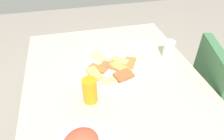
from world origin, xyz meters
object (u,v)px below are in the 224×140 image
at_px(soda_can, 90,90).
at_px(paper_napkin, 142,47).
at_px(fork, 140,47).
at_px(drinking_glass, 169,49).
at_px(pide_platter, 110,68).
at_px(spoon, 145,46).
at_px(dining_chair, 217,105).
at_px(dining_table, 113,89).

xyz_separation_m(soda_can, paper_napkin, (-0.38, 0.39, -0.06)).
relative_size(soda_can, fork, 0.67).
distance_m(drinking_glass, fork, 0.19).
bearing_deg(pide_platter, drinking_glass, 97.47).
relative_size(pide_platter, spoon, 1.97).
height_order(drinking_glass, spoon, drinking_glass).
relative_size(pide_platter, drinking_glass, 3.30).
xyz_separation_m(soda_can, fork, (-0.38, 0.37, -0.06)).
bearing_deg(dining_chair, paper_napkin, -131.70).
bearing_deg(fork, soda_can, -37.10).
relative_size(dining_chair, soda_can, 7.30).
bearing_deg(spoon, dining_chair, 49.11).
bearing_deg(dining_table, paper_napkin, 134.88).
xyz_separation_m(dining_table, spoon, (-0.25, 0.27, 0.09)).
xyz_separation_m(soda_can, spoon, (-0.38, 0.41, -0.06)).
xyz_separation_m(pide_platter, fork, (-0.19, 0.23, -0.01)).
xyz_separation_m(dining_chair, pide_platter, (-0.17, -0.65, 0.28)).
bearing_deg(dining_table, spoon, 132.89).
height_order(drinking_glass, paper_napkin, drinking_glass).
bearing_deg(spoon, fork, -87.85).
bearing_deg(spoon, soda_can, -44.87).
xyz_separation_m(dining_chair, drinking_glass, (-0.21, -0.28, 0.32)).
xyz_separation_m(dining_table, paper_napkin, (-0.25, 0.25, 0.08)).
distance_m(pide_platter, drinking_glass, 0.37).
bearing_deg(fork, dining_chair, 56.86).
bearing_deg(drinking_glass, fork, -137.48).
height_order(pide_platter, fork, pide_platter).
xyz_separation_m(pide_platter, spoon, (-0.19, 0.27, -0.01)).
height_order(dining_chair, pide_platter, dining_chair).
height_order(drinking_glass, fork, drinking_glass).
height_order(fork, spoon, same).
relative_size(drinking_glass, fork, 0.57).
bearing_deg(dining_chair, fork, -130.43).
bearing_deg(drinking_glass, soda_can, -64.00).
height_order(soda_can, fork, soda_can).
distance_m(dining_chair, drinking_glass, 0.48).
height_order(paper_napkin, fork, fork).
relative_size(dining_chair, spoon, 5.11).
height_order(pide_platter, soda_can, soda_can).
distance_m(dining_chair, soda_can, 0.85).
xyz_separation_m(fork, spoon, (0.00, 0.04, 0.00)).
bearing_deg(soda_can, dining_chair, 92.30).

